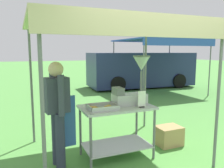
# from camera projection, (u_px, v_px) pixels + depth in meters

# --- Properties ---
(ground_plane) EXTENTS (70.00, 70.00, 0.00)m
(ground_plane) POSITION_uv_depth(u_px,v_px,m) (70.00, 99.00, 8.49)
(ground_plane) COLOR #519342
(stall_canopy) EXTENTS (2.68, 2.28, 2.21)m
(stall_canopy) POSITION_uv_depth(u_px,v_px,m) (114.00, 28.00, 3.60)
(stall_canopy) COLOR slate
(stall_canopy) RESTS_ON ground
(donut_cart) EXTENTS (1.18, 0.70, 0.87)m
(donut_cart) POSITION_uv_depth(u_px,v_px,m) (117.00, 121.00, 3.73)
(donut_cart) COLOR #B7B7BC
(donut_cart) RESTS_ON ground
(donut_tray) EXTENTS (0.45, 0.34, 0.07)m
(donut_tray) POSITION_uv_depth(u_px,v_px,m) (102.00, 108.00, 3.49)
(donut_tray) COLOR #B7B7BC
(donut_tray) RESTS_ON donut_cart
(donut_fryer) EXTENTS (0.64, 0.29, 0.82)m
(donut_fryer) POSITION_uv_depth(u_px,v_px,m) (133.00, 85.00, 3.80)
(donut_fryer) COLOR #B7B7BC
(donut_fryer) RESTS_ON donut_cart
(menu_sign) EXTENTS (0.13, 0.05, 0.26)m
(menu_sign) POSITION_uv_depth(u_px,v_px,m) (142.00, 100.00, 3.60)
(menu_sign) COLOR black
(menu_sign) RESTS_ON donut_cart
(vendor) EXTENTS (0.46, 0.54, 1.61)m
(vendor) POSITION_uv_depth(u_px,v_px,m) (58.00, 109.00, 3.37)
(vendor) COLOR #2D3347
(vendor) RESTS_ON ground
(supply_crate) EXTENTS (0.47, 0.37, 0.36)m
(supply_crate) POSITION_uv_depth(u_px,v_px,m) (169.00, 136.00, 4.27)
(supply_crate) COLOR tan
(supply_crate) RESTS_ON ground
(van_navy) EXTENTS (5.20, 2.29, 1.69)m
(van_navy) POSITION_uv_depth(u_px,v_px,m) (141.00, 69.00, 11.20)
(van_navy) COLOR navy
(van_navy) RESTS_ON ground
(neighbour_tent) EXTENTS (3.20, 2.82, 2.24)m
(neighbour_tent) POSITION_uv_depth(u_px,v_px,m) (160.00, 41.00, 9.33)
(neighbour_tent) COLOR slate
(neighbour_tent) RESTS_ON ground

